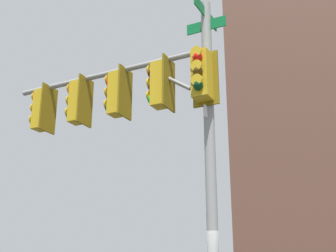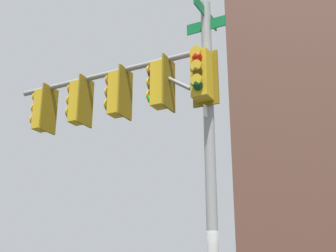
% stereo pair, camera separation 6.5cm
% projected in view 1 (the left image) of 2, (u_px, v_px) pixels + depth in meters
% --- Properties ---
extents(signal_pole_assembly, '(5.27, 1.77, 7.31)m').
position_uv_depth(signal_pole_assembly, '(138.00, 109.00, 10.09)').
color(signal_pole_assembly, gray).
rests_on(signal_pole_assembly, ground_plane).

